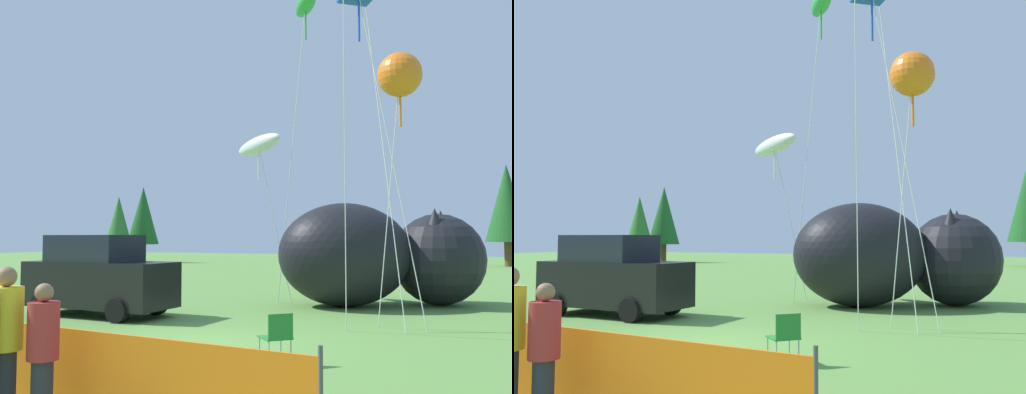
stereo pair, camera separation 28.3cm
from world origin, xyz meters
TOP-DOWN VIEW (x-y plane):
  - ground_plane at (0.00, 0.00)m, footprint 120.00×120.00m
  - parked_car at (-4.76, 2.93)m, footprint 4.41×2.08m
  - folding_chair at (2.30, -0.68)m, footprint 0.71×0.71m
  - inflatable_cat at (1.99, 8.49)m, footprint 6.98×5.71m
  - safety_fence at (1.21, -4.45)m, footprint 6.51×0.59m
  - spectator_in_red_shirt at (1.12, -5.05)m, footprint 0.37×0.37m
  - kite_blue_box at (2.56, 4.55)m, footprint 2.36×1.28m
  - kite_white_ghost at (-2.35, 8.76)m, footprint 2.71×2.26m
  - kite_orange_flower at (3.71, 3.87)m, footprint 1.25×1.10m
  - kite_green_fish at (-0.43, 8.61)m, footprint 1.81×2.42m
  - horizon_tree_mid at (-24.14, 31.79)m, footprint 2.82×2.82m
  - horizon_tree_northeast at (-24.63, 28.99)m, footprint 2.39×2.39m

SIDE VIEW (x-z plane):
  - ground_plane at x=0.00m, z-range 0.00..0.00m
  - folding_chair at x=2.30m, z-range 0.08..0.98m
  - safety_fence at x=1.21m, z-range -0.05..1.13m
  - spectator_in_red_shirt at x=1.12m, z-range 0.08..1.78m
  - parked_car at x=-4.76m, z-range -0.03..2.27m
  - inflatable_cat at x=1.99m, z-range -0.13..3.23m
  - horizon_tree_northeast at x=-24.63m, z-range 0.65..6.35m
  - horizon_tree_mid at x=-24.14m, z-range 0.77..7.50m
  - kite_white_ghost at x=-2.35m, z-range 2.59..8.67m
  - kite_orange_flower at x=3.71m, z-range 2.84..9.66m
  - kite_blue_box at x=2.56m, z-range 4.15..13.08m
  - kite_green_fish at x=-0.43m, z-range 5.03..16.06m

